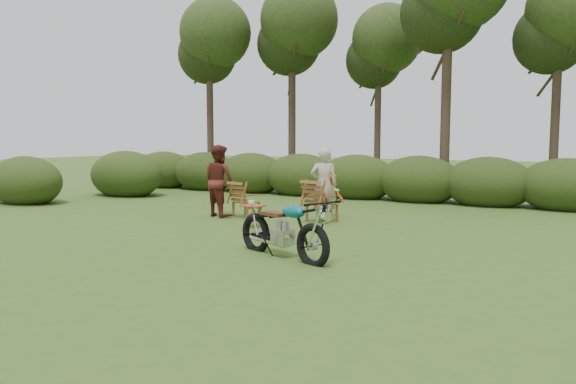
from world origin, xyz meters
The scene contains 10 objects.
ground centered at (0.00, 0.00, 0.00)m, with size 80.00×80.00×0.00m, color #33521B.
tree_line centered at (0.50, 9.74, 3.81)m, with size 22.52×11.62×8.14m.
motorcycle centered at (0.27, 0.20, 0.00)m, with size 2.02×0.77×1.16m, color #0C9AA5, non-canonical shape.
lawn_chair_right centered at (-0.80, 3.92, 0.00)m, with size 0.67×0.67×0.97m, color brown, non-canonical shape.
lawn_chair_left centered at (-2.77, 3.75, 0.00)m, with size 0.60×0.60×0.87m, color brown, non-canonical shape.
side_table centered at (-1.79, 2.52, 0.24)m, with size 0.46×0.39×0.48m, color brown, non-canonical shape.
cup centered at (-1.81, 2.51, 0.53)m, with size 0.14×0.14×0.11m, color #F2EBC7.
adult_a centered at (-0.78, 3.96, 0.00)m, with size 0.62×0.41×1.69m, color #B8AC97.
adult_b centered at (-3.39, 3.52, 0.00)m, with size 0.85×0.66×1.75m, color #582119.
child centered at (-1.02, 4.74, 0.00)m, with size 0.74×0.42×1.14m, color #EA5516.
Camera 1 is at (4.70, -7.61, 1.95)m, focal length 35.00 mm.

